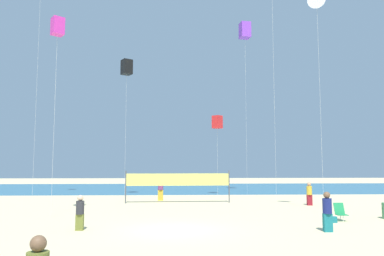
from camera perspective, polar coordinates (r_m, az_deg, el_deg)
The scene contains 14 objects.
ground_plane at distance 16.88m, azimuth -2.79°, elevation -15.41°, with size 120.00×120.00×0.00m, color beige.
ocean_band at distance 45.18m, azimuth -2.60°, elevation -9.21°, with size 120.00×20.00×0.01m, color teal.
beachgoer_mustard_shirt at distance 27.73m, azimuth 17.59°, elevation -9.50°, with size 0.37×0.37×1.61m.
beachgoer_navy_shirt at distance 17.31m, azimuth 20.08°, elevation -11.80°, with size 0.39×0.39×1.70m.
beachgoer_charcoal_shirt at distance 17.38m, azimuth -16.84°, elevation -12.18°, with size 0.35×0.35×1.53m.
beachgoer_plum_shirt at distance 29.93m, azimuth -4.85°, elevation -9.17°, with size 0.43×0.43×1.86m.
folding_beach_chair at distance 20.92m, azimuth 21.83°, elevation -11.82°, with size 0.52×0.65×0.89m.
volleyball_net at distance 28.07m, azimuth -2.18°, elevation -8.12°, with size 7.82×0.31×2.40m.
beach_handbag at distance 20.13m, azimuth 20.83°, elevation -13.03°, with size 0.38×0.19×0.30m, color #19727A.
kite_black_box at distance 33.68m, azimuth -10.01°, elevation 9.17°, with size 1.14×1.14×12.07m.
kite_white_delta at distance 25.08m, azimuth 18.64°, elevation 17.95°, with size 1.13×0.83×13.34m.
kite_violet_box at distance 38.96m, azimuth 8.13°, elevation 14.61°, with size 1.14×1.14×17.08m.
kite_red_box at distance 34.35m, azimuth 3.90°, elevation 0.91°, with size 1.04×1.04×7.35m.
kite_magenta_box at distance 23.15m, azimuth -19.95°, elevation 14.42°, with size 0.87×0.87×11.19m.
Camera 1 is at (0.07, -16.63, 2.89)m, focal length 34.70 mm.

